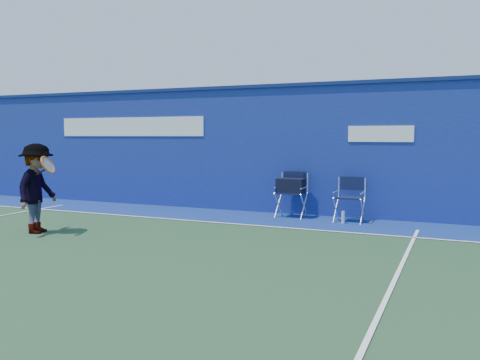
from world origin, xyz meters
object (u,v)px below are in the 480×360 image
at_px(water_bottle, 343,217).
at_px(directors_chair_right, 349,208).
at_px(tennis_player, 37,188).
at_px(directors_chair_left, 291,198).

bearing_deg(water_bottle, directors_chair_right, 76.99).
distance_m(water_bottle, tennis_player, 6.19).
distance_m(directors_chair_left, directors_chair_right, 1.35).
height_order(directors_chair_left, water_bottle, directors_chair_left).
distance_m(directors_chair_left, water_bottle, 1.36).
distance_m(directors_chair_right, tennis_player, 6.39).
bearing_deg(tennis_player, water_bottle, 32.93).
distance_m(directors_chair_right, water_bottle, 0.34).
bearing_deg(water_bottle, directors_chair_left, 163.57).
bearing_deg(directors_chair_left, water_bottle, -16.43).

